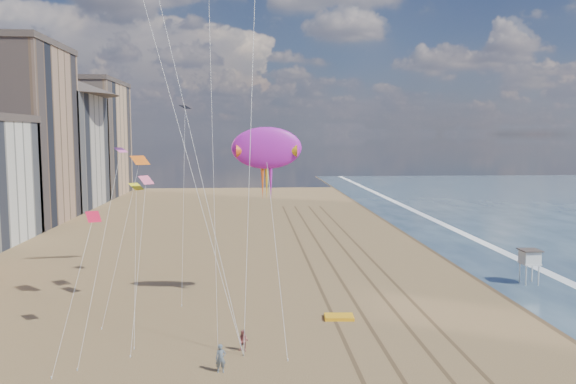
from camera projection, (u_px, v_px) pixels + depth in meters
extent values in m
plane|color=#42301E|center=(486.00, 261.00, 63.72)|extent=(260.00, 260.00, 0.00)
plane|color=white|center=(521.00, 260.00, 64.00)|extent=(260.00, 260.00, 0.00)
cube|color=brown|center=(320.00, 288.00, 52.43)|extent=(0.28, 120.00, 0.01)
cube|color=brown|center=(346.00, 288.00, 52.60)|extent=(0.28, 120.00, 0.01)
cube|color=brown|center=(375.00, 287.00, 52.78)|extent=(0.28, 120.00, 0.01)
cube|color=brown|center=(398.00, 287.00, 52.93)|extent=(0.28, 120.00, 0.01)
cube|color=tan|center=(10.00, 137.00, 89.67)|extent=(16.00, 20.00, 28.00)
cube|color=#473D38|center=(5.00, 44.00, 88.19)|extent=(16.32, 20.40, 1.00)
cube|color=#BCB2A3|center=(57.00, 151.00, 109.86)|extent=(15.00, 22.00, 22.00)
cone|color=#473D38|center=(54.00, 83.00, 108.51)|extent=(34.22, 34.22, 4.40)
cube|color=tan|center=(86.00, 140.00, 131.46)|extent=(16.00, 24.00, 26.00)
cube|color=#473D38|center=(84.00, 82.00, 130.07)|extent=(16.32, 24.48, 1.00)
cylinder|color=silver|center=(526.00, 276.00, 53.29)|extent=(0.12, 0.12, 1.86)
cylinder|color=silver|center=(539.00, 276.00, 53.37)|extent=(0.12, 0.12, 1.86)
cylinder|color=silver|center=(520.00, 273.00, 54.52)|extent=(0.12, 0.12, 1.86)
cylinder|color=silver|center=(532.00, 273.00, 54.60)|extent=(0.12, 0.12, 1.86)
cube|color=silver|center=(530.00, 263.00, 53.84)|extent=(1.65, 1.65, 0.12)
cube|color=silver|center=(530.00, 257.00, 53.77)|extent=(1.55, 1.55, 1.13)
cube|color=#473D38|center=(530.00, 250.00, 53.70)|extent=(1.86, 1.86, 0.10)
cube|color=#FFAF15|center=(339.00, 317.00, 43.81)|extent=(2.34, 1.57, 0.26)
ellipsoid|color=#B31CB7|center=(267.00, 148.00, 46.72)|extent=(5.13, 0.96, 3.05)
cone|color=#E25115|center=(245.00, 151.00, 46.62)|extent=(1.37, 1.15, 1.15)
cone|color=gold|center=(289.00, 151.00, 46.86)|extent=(1.37, 1.15, 1.15)
cylinder|color=silver|center=(276.00, 248.00, 41.23)|extent=(0.03, 0.03, 17.47)
imported|color=slate|center=(221.00, 358.00, 33.86)|extent=(0.66, 0.45, 1.73)
imported|color=#9B504E|center=(243.00, 341.00, 37.14)|extent=(0.83, 0.73, 1.43)
plane|color=orange|center=(140.00, 160.00, 47.68)|extent=(2.17, 2.12, 0.73)
plane|color=#FAF41A|center=(136.00, 186.00, 46.54)|extent=(1.57, 1.57, 0.52)
plane|color=red|center=(93.00, 217.00, 39.41)|extent=(1.51, 1.42, 0.67)
plane|color=black|center=(185.00, 107.00, 51.30)|extent=(1.48, 1.48, 0.37)
plane|color=#FE628A|center=(146.00, 180.00, 45.79)|extent=(1.59, 1.56, 0.65)
plane|color=pink|center=(121.00, 150.00, 44.68)|extent=(1.36, 1.36, 0.38)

